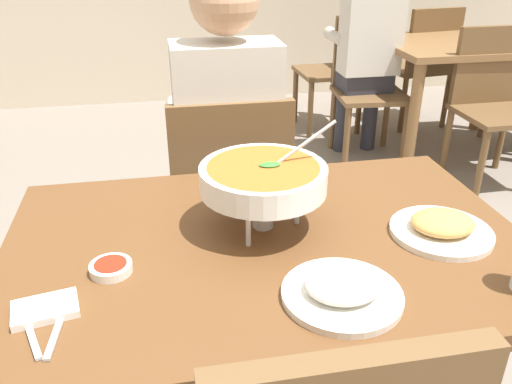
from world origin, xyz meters
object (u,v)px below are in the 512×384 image
chair_diner_main (229,196)px  diner_main (226,133)px  chair_bg_corner (423,61)px  dining_table_far (458,62)px  patron_bg_middle (368,44)px  chair_bg_middle (367,80)px  rice_plate (342,289)px  chair_bg_right (493,97)px  appetizer_plate (442,227)px  chair_bg_window (340,61)px  sauce_dish (111,267)px  curry_bowl (261,179)px  dining_table_main (267,280)px

chair_diner_main → diner_main: bearing=90.0°
diner_main → chair_bg_corner: (1.75, 1.91, -0.24)m
dining_table_far → patron_bg_middle: bearing=177.4°
dining_table_far → chair_bg_middle: (-0.60, 0.05, -0.10)m
rice_plate → chair_bg_corner: (1.65, 2.88, -0.25)m
chair_diner_main → chair_bg_right: (1.70, 0.98, 0.00)m
appetizer_plate → chair_bg_middle: chair_bg_middle is taller
dining_table_far → chair_bg_window: chair_bg_window is taller
sauce_dish → dining_table_far: 3.04m
curry_bowl → appetizer_plate: bearing=-15.7°
dining_table_main → chair_diner_main: bearing=90.0°
dining_table_main → chair_bg_right: chair_bg_right is taller
sauce_dish → chair_bg_window: (1.48, 2.80, -0.24)m
chair_bg_corner → chair_bg_window: bearing=171.0°
curry_bowl → sauce_dish: 0.39m
chair_diner_main → appetizer_plate: (0.41, -0.74, 0.25)m
diner_main → chair_bg_right: size_ratio=1.46×
diner_main → sauce_dish: size_ratio=14.56×
curry_bowl → chair_bg_corner: (1.75, 2.58, -0.36)m
dining_table_main → appetizer_plate: 0.43m
chair_bg_middle → patron_bg_middle: 0.24m
chair_bg_window → patron_bg_middle: bearing=-93.2°
dining_table_far → chair_bg_window: 0.85m
chair_diner_main → chair_bg_corner: same height
appetizer_plate → chair_bg_right: bearing=53.1°
diner_main → dining_table_far: (1.73, 1.42, -0.13)m
chair_bg_middle → appetizer_plate: bearing=-107.8°
chair_diner_main → dining_table_far: chair_diner_main is taller
chair_bg_middle → chair_bg_corner: (0.62, 0.45, 0.00)m
rice_plate → chair_bg_corner: size_ratio=0.27×
chair_bg_middle → patron_bg_middle: (-0.03, -0.02, 0.24)m
sauce_dish → chair_bg_window: chair_bg_window is taller
rice_plate → chair_bg_right: bearing=49.9°
rice_plate → patron_bg_middle: bearing=67.4°
dining_table_main → appetizer_plate: bearing=-7.8°
sauce_dish → chair_bg_corner: (2.10, 2.70, -0.24)m
sauce_dish → diner_main: bearing=65.8°
chair_bg_middle → chair_bg_right: size_ratio=1.00×
rice_plate → dining_table_far: bearing=55.6°
dining_table_main → chair_bg_window: size_ratio=1.35×
sauce_dish → chair_bg_right: chair_bg_right is taller
sauce_dish → chair_bg_middle: size_ratio=0.10×
dining_table_far → chair_bg_window: size_ratio=1.11×
chair_bg_right → patron_bg_middle: (-0.60, 0.50, 0.24)m
chair_bg_middle → patron_bg_middle: patron_bg_middle is taller
chair_bg_corner → diner_main: bearing=-132.4°
dining_table_far → chair_bg_corner: 0.51m
dining_table_main → diner_main: size_ratio=0.93×
diner_main → dining_table_far: size_ratio=1.31×
rice_plate → chair_bg_middle: 2.65m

